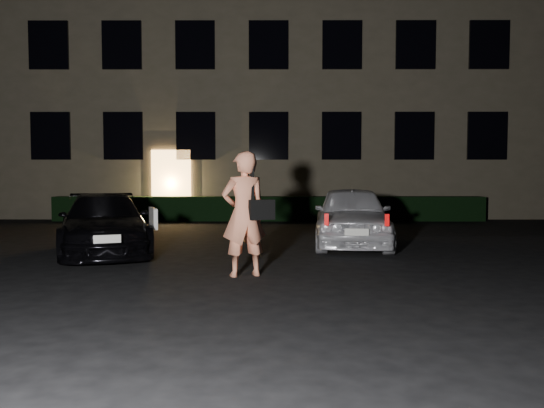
{
  "coord_description": "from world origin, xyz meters",
  "views": [
    {
      "loc": [
        0.18,
        -8.07,
        1.6
      ],
      "look_at": [
        0.15,
        2.0,
        1.05
      ],
      "focal_mm": 35.0,
      "sensor_mm": 36.0,
      "label": 1
    }
  ],
  "objects": [
    {
      "name": "hedge",
      "position": [
        0.0,
        10.5,
        0.42
      ],
      "size": [
        15.0,
        0.7,
        0.85
      ],
      "primitive_type": "cube",
      "color": "black",
      "rests_on": "ground"
    },
    {
      "name": "hatch",
      "position": [
        1.94,
        3.89,
        0.68
      ],
      "size": [
        1.99,
        4.15,
        1.37
      ],
      "rotation": [
        0.0,
        0.0,
        -0.1
      ],
      "color": "silver",
      "rests_on": "ground"
    },
    {
      "name": "building",
      "position": [
        -0.0,
        14.99,
        6.0
      ],
      "size": [
        20.0,
        8.11,
        12.0
      ],
      "color": "brown",
      "rests_on": "ground"
    },
    {
      "name": "sedan",
      "position": [
        -3.31,
        2.79,
        0.61
      ],
      "size": [
        2.97,
        4.5,
        1.21
      ],
      "rotation": [
        0.0,
        0.0,
        0.33
      ],
      "color": "black",
      "rests_on": "ground"
    },
    {
      "name": "man",
      "position": [
        -0.28,
        0.25,
        0.99
      ],
      "size": [
        0.91,
        0.69,
        1.97
      ],
      "rotation": [
        0.0,
        0.0,
        3.49
      ],
      "color": "#FF956D",
      "rests_on": "ground"
    },
    {
      "name": "ground",
      "position": [
        0.0,
        0.0,
        0.0
      ],
      "size": [
        80.0,
        80.0,
        0.0
      ],
      "primitive_type": "plane",
      "color": "black",
      "rests_on": "ground"
    }
  ]
}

